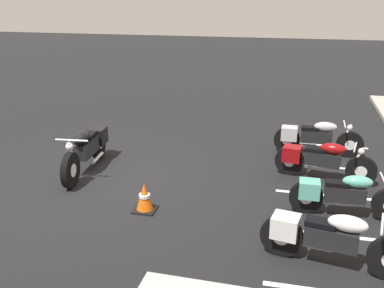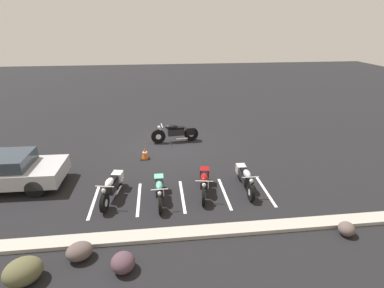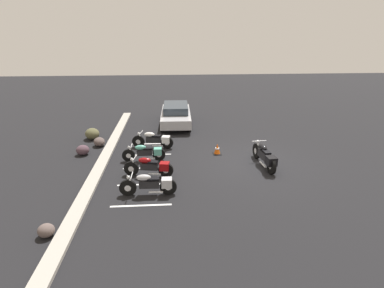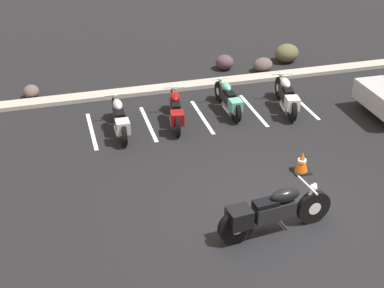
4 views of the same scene
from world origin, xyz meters
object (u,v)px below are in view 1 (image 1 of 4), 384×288
at_px(parked_bike_2, 342,194).
at_px(traffic_cone, 145,198).
at_px(motorcycle_black_featured, 87,147).
at_px(parked_bike_3, 327,237).
at_px(parked_bike_1, 320,159).
at_px(parked_bike_0, 314,137).

bearing_deg(parked_bike_2, traffic_cone, -170.40).
relative_size(motorcycle_black_featured, parked_bike_3, 1.13).
bearing_deg(parked_bike_1, parked_bike_2, -68.85).
distance_m(parked_bike_3, traffic_cone, 3.23).
xyz_separation_m(parked_bike_2, traffic_cone, (0.60, -3.39, -0.17)).
bearing_deg(parked_bike_0, traffic_cone, -127.70).
height_order(parked_bike_2, parked_bike_3, parked_bike_3).
bearing_deg(traffic_cone, parked_bike_1, 125.63).
relative_size(parked_bike_1, traffic_cone, 3.93).
bearing_deg(traffic_cone, parked_bike_2, 100.01).
distance_m(parked_bike_1, parked_bike_2, 1.63).
bearing_deg(parked_bike_0, motorcycle_black_featured, -155.24).
height_order(motorcycle_black_featured, parked_bike_0, motorcycle_black_featured).
relative_size(parked_bike_0, traffic_cone, 3.98).
xyz_separation_m(parked_bike_3, traffic_cone, (-1.01, -3.07, -0.20)).
relative_size(parked_bike_2, traffic_cone, 3.78).
bearing_deg(parked_bike_1, motorcycle_black_featured, -163.07).
bearing_deg(parked_bike_3, motorcycle_black_featured, 162.89).
bearing_deg(parked_bike_3, parked_bike_1, 100.62).
distance_m(parked_bike_0, parked_bike_3, 4.71).
height_order(parked_bike_2, traffic_cone, parked_bike_2).
height_order(parked_bike_0, parked_bike_2, parked_bike_0).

